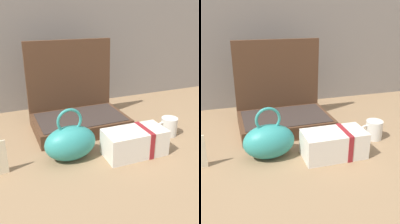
{
  "view_description": "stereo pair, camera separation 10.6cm",
  "coord_description": "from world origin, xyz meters",
  "views": [
    {
      "loc": [
        -0.41,
        -0.93,
        0.55
      ],
      "look_at": [
        -0.02,
        -0.02,
        0.16
      ],
      "focal_mm": 41.34,
      "sensor_mm": 36.0,
      "label": 1
    },
    {
      "loc": [
        -0.31,
        -0.97,
        0.55
      ],
      "look_at": [
        -0.02,
        -0.02,
        0.16
      ],
      "focal_mm": 41.34,
      "sensor_mm": 36.0,
      "label": 2
    }
  ],
  "objects": [
    {
      "name": "ground_plane",
      "position": [
        0.0,
        0.0,
        0.0
      ],
      "size": [
        6.0,
        6.0,
        0.0
      ],
      "primitive_type": "plane",
      "color": "#8C6D4C"
    },
    {
      "name": "open_suitcase",
      "position": [
        -0.05,
        0.22,
        0.09
      ],
      "size": [
        0.44,
        0.3,
        0.42
      ],
      "color": "#4C301E",
      "rests_on": "ground_plane"
    },
    {
      "name": "teal_pouch_handbag",
      "position": [
        -0.17,
        -0.07,
        0.07
      ],
      "size": [
        0.21,
        0.14,
        0.21
      ],
      "color": "teal",
      "rests_on": "ground_plane"
    },
    {
      "name": "cream_toiletry_bag",
      "position": [
        0.08,
        -0.14,
        0.05
      ],
      "size": [
        0.25,
        0.13,
        0.11
      ],
      "color": "silver",
      "rests_on": "ground_plane"
    },
    {
      "name": "coffee_mug",
      "position": [
        0.31,
        -0.05,
        0.04
      ],
      "size": [
        0.11,
        0.08,
        0.09
      ],
      "color": "silver",
      "rests_on": "ground_plane"
    }
  ]
}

